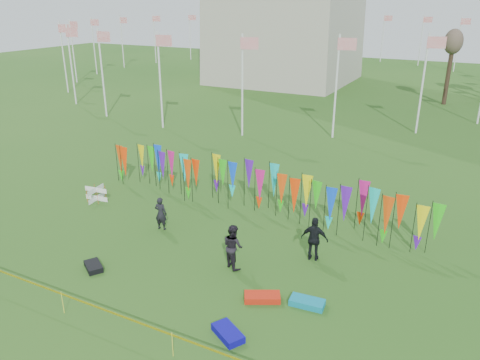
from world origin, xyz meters
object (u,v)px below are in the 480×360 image
at_px(person_mid, 233,246).
at_px(kite_bag_teal, 307,303).
at_px(person_left, 161,213).
at_px(kite_bag_blue, 228,333).
at_px(person_right, 314,239).
at_px(kite_bag_red, 262,297).
at_px(box_kite, 96,194).
at_px(kite_bag_black, 93,266).

bearing_deg(person_mid, kite_bag_teal, -169.08).
distance_m(person_left, kite_bag_blue, 8.50).
height_order(person_right, kite_bag_red, person_right).
xyz_separation_m(box_kite, kite_bag_blue, (11.83, -6.48, -0.27)).
xyz_separation_m(kite_bag_red, kite_bag_teal, (1.59, 0.46, -0.00)).
distance_m(person_right, kite_bag_teal, 3.41).
relative_size(person_left, kite_bag_black, 1.67).
bearing_deg(box_kite, kite_bag_blue, -28.71).
bearing_deg(kite_bag_red, person_left, 156.14).
xyz_separation_m(person_right, kite_bag_blue, (-0.91, -5.99, -0.86)).
bearing_deg(kite_bag_teal, person_mid, 163.16).
height_order(person_left, kite_bag_black, person_left).
bearing_deg(kite_bag_blue, kite_bag_black, 171.07).
height_order(person_mid, kite_bag_black, person_mid).
relative_size(kite_bag_black, kite_bag_teal, 0.80).
bearing_deg(kite_bag_black, person_right, 31.93).
distance_m(kite_bag_blue, kite_bag_red, 2.35).
relative_size(person_left, kite_bag_red, 1.25).
bearing_deg(kite_bag_red, kite_bag_black, -170.05).
xyz_separation_m(person_mid, kite_bag_teal, (3.65, -1.11, -0.84)).
bearing_deg(person_right, box_kite, -9.38).
height_order(person_right, kite_bag_blue, person_right).
distance_m(box_kite, kite_bag_blue, 13.50).
relative_size(person_right, kite_bag_blue, 1.65).
height_order(box_kite, person_right, person_right).
bearing_deg(person_mid, kite_bag_black, 56.83).
xyz_separation_m(person_left, person_mid, (4.70, -1.42, 0.13)).
height_order(person_mid, person_right, person_right).
bearing_deg(person_mid, kite_bag_red, 170.55).
relative_size(box_kite, kite_bag_black, 0.80).
distance_m(person_mid, person_right, 3.49).
xyz_separation_m(kite_bag_red, kite_bag_black, (-7.12, -1.25, -0.01)).
bearing_deg(person_right, kite_bag_blue, 74.20).
bearing_deg(kite_bag_red, box_kite, 160.98).
xyz_separation_m(kite_bag_blue, kite_bag_black, (-6.95, 1.09, -0.01)).
bearing_deg(box_kite, person_left, -12.35).
bearing_deg(kite_bag_blue, box_kite, 151.29).
relative_size(box_kite, kite_bag_red, 0.60).
height_order(kite_bag_blue, kite_bag_black, kite_bag_blue).
relative_size(person_left, person_right, 0.85).
height_order(box_kite, kite_bag_teal, box_kite).
xyz_separation_m(person_mid, kite_bag_blue, (1.89, -3.91, -0.84)).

